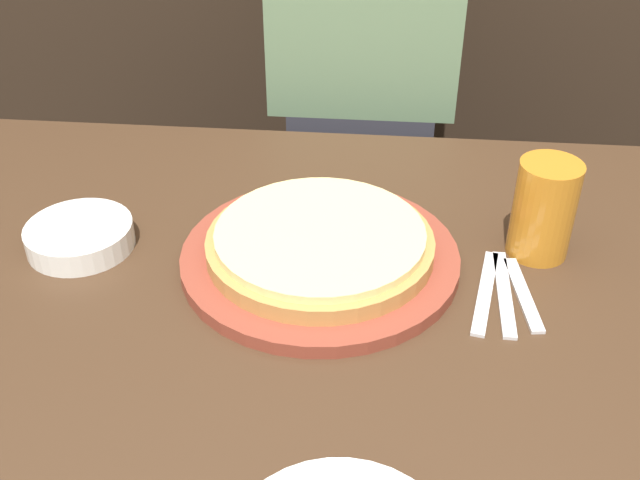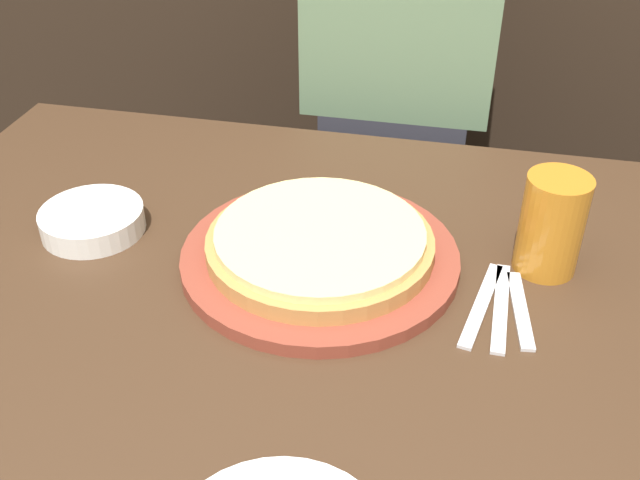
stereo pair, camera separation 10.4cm
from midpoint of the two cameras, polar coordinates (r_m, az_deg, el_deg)
The scene contains 7 objects.
pizza_on_board at distance 1.05m, azimuth 2.84°, elevation -0.80°, with size 0.39×0.39×0.06m.
beer_glass at distance 1.07m, azimuth 19.98°, elevation 1.32°, with size 0.09×0.09×0.14m.
side_bowl at distance 1.15m, azimuth -14.52°, elevation 1.38°, with size 0.15×0.15×0.04m.
fork at distance 1.02m, azimuth 15.08°, elevation -4.87°, with size 0.05×0.18×0.00m.
dinner_knife at distance 1.02m, azimuth 16.47°, elevation -5.03°, with size 0.02×0.18×0.00m.
spoon at distance 1.02m, azimuth 17.86°, elevation -5.18°, with size 0.04×0.16×0.00m.
diner_person at distance 1.63m, azimuth 7.63°, elevation 8.16°, with size 0.37×0.20×1.32m.
Camera 2 is at (0.14, -0.72, 1.37)m, focal length 42.00 mm.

